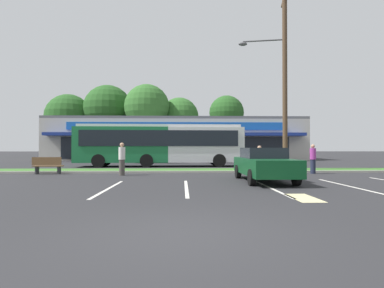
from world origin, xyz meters
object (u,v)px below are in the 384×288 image
(pedestrian_mid, at_px, (313,159))
(city_bus, at_px, (160,144))
(car_3, at_px, (264,164))
(pedestrian_by_pole, at_px, (122,159))
(car_1, at_px, (157,155))
(utility_pole, at_px, (283,74))
(bus_stop_bench, at_px, (48,165))
(car_0, at_px, (227,154))
(pedestrian_near_bench, at_px, (259,160))

(pedestrian_mid, bearing_deg, city_bus, -70.19)
(car_3, xyz_separation_m, pedestrian_by_pole, (-6.78, 3.15, 0.11))
(car_1, xyz_separation_m, pedestrian_mid, (9.88, -13.08, 0.07))
(utility_pole, xyz_separation_m, city_bus, (-8.03, 5.19, -4.33))
(utility_pole, bearing_deg, bus_stop_bench, -172.95)
(bus_stop_bench, xyz_separation_m, car_0, (11.90, 13.20, 0.32))
(car_0, distance_m, pedestrian_near_bench, 13.84)
(pedestrian_by_pole, bearing_deg, pedestrian_near_bench, -32.13)
(city_bus, distance_m, pedestrian_by_pole, 7.96)
(city_bus, bearing_deg, pedestrian_mid, -38.98)
(car_0, height_order, pedestrian_near_bench, car_0)
(city_bus, bearing_deg, car_3, -65.83)
(bus_stop_bench, bearing_deg, utility_pole, -172.95)
(car_0, relative_size, pedestrian_mid, 2.58)
(bus_stop_bench, xyz_separation_m, pedestrian_by_pole, (4.28, -0.88, 0.37))
(car_0, xyz_separation_m, car_1, (-6.86, -0.20, -0.06))
(car_0, xyz_separation_m, pedestrian_by_pole, (-7.62, -14.08, 0.05))
(car_0, relative_size, pedestrian_near_bench, 2.72)
(bus_stop_bench, height_order, pedestrian_near_bench, pedestrian_near_bench)
(car_0, bearing_deg, car_1, 1.69)
(city_bus, relative_size, bus_stop_bench, 8.10)
(pedestrian_by_pole, relative_size, pedestrian_mid, 1.04)
(city_bus, height_order, pedestrian_mid, city_bus)
(utility_pole, distance_m, pedestrian_by_pole, 11.16)
(car_0, distance_m, car_1, 6.86)
(car_0, distance_m, pedestrian_mid, 13.63)
(car_0, xyz_separation_m, car_3, (-0.85, -17.23, -0.06))
(car_3, height_order, pedestrian_mid, pedestrian_mid)
(car_3, relative_size, pedestrian_mid, 2.85)
(car_1, xyz_separation_m, pedestrian_near_bench, (6.67, -13.64, 0.03))
(city_bus, height_order, bus_stop_bench, city_bus)
(car_3, bearing_deg, pedestrian_by_pole, -114.95)
(utility_pole, height_order, pedestrian_by_pole, utility_pole)
(car_3, distance_m, pedestrian_by_pole, 7.47)
(car_3, height_order, pedestrian_near_bench, pedestrian_near_bench)
(bus_stop_bench, relative_size, pedestrian_mid, 0.96)
(pedestrian_by_pole, bearing_deg, car_3, -58.92)
(city_bus, bearing_deg, car_0, 44.15)
(pedestrian_near_bench, relative_size, pedestrian_by_pole, 0.91)
(pedestrian_by_pole, bearing_deg, car_1, 52.88)
(utility_pole, xyz_separation_m, pedestrian_near_bench, (-2.08, -2.35, -5.30))
(utility_pole, xyz_separation_m, pedestrian_by_pole, (-9.51, -2.59, -5.22))
(pedestrian_mid, bearing_deg, car_1, -85.83)
(car_0, bearing_deg, pedestrian_near_bench, 89.24)
(pedestrian_near_bench, distance_m, pedestrian_mid, 3.25)
(car_1, height_order, car_3, car_1)
(car_3, bearing_deg, pedestrian_near_bench, 168.97)
(pedestrian_near_bench, bearing_deg, bus_stop_bench, 135.43)
(car_1, height_order, pedestrian_near_bench, pedestrian_near_bench)
(car_1, relative_size, pedestrian_by_pole, 2.62)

